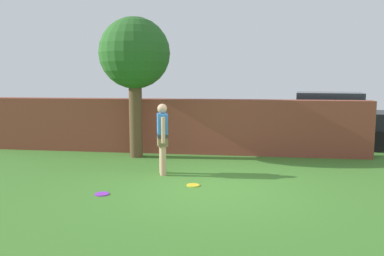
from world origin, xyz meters
TOP-DOWN VIEW (x-y plane):
  - ground_plane at (0.00, 0.00)m, footprint 40.00×40.00m
  - brick_wall at (-1.50, 3.54)m, footprint 11.23×0.50m
  - tree at (-2.33, 2.79)m, footprint 1.93×1.93m
  - person at (-1.18, 0.95)m, footprint 0.32×0.52m
  - car at (3.32, 5.50)m, footprint 4.40×2.40m
  - frisbee_yellow at (-0.36, 0.10)m, footprint 0.27×0.27m
  - frisbee_purple at (-2.00, -0.75)m, footprint 0.27×0.27m

SIDE VIEW (x-z plane):
  - ground_plane at x=0.00m, z-range 0.00..0.00m
  - frisbee_yellow at x=-0.36m, z-range 0.00..0.02m
  - frisbee_purple at x=-2.00m, z-range 0.00..0.02m
  - brick_wall at x=-1.50m, z-range 0.00..1.58m
  - car at x=3.32m, z-range 0.00..1.72m
  - person at x=-1.18m, z-range 0.09..1.71m
  - tree at x=-2.33m, z-range 0.88..4.70m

